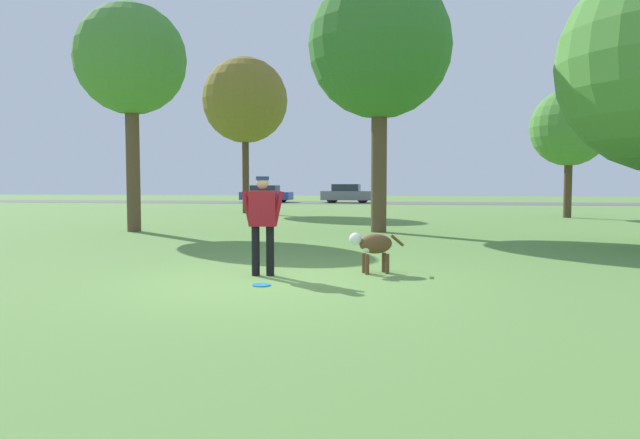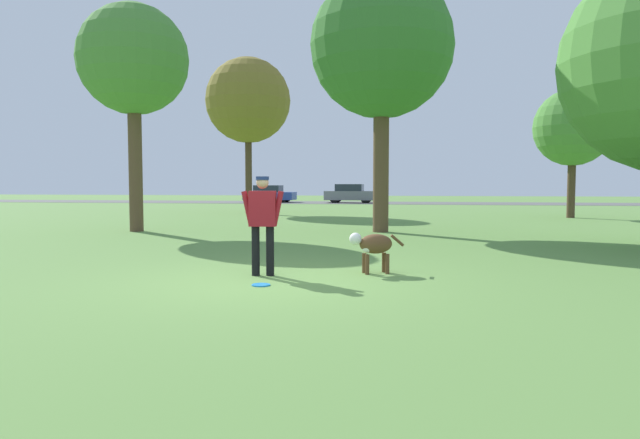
% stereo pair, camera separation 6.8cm
% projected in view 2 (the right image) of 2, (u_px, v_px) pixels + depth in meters
% --- Properties ---
extents(ground_plane, '(120.00, 120.00, 0.00)m').
position_uv_depth(ground_plane, '(271.00, 281.00, 8.66)').
color(ground_plane, '#608C42').
extents(far_road_strip, '(120.00, 6.00, 0.01)m').
position_uv_depth(far_road_strip, '(383.00, 203.00, 43.03)').
color(far_road_strip, '#5B5B59').
rests_on(far_road_strip, ground_plane).
extents(person, '(0.69, 0.27, 1.60)m').
position_uv_depth(person, '(263.00, 217.00, 9.13)').
color(person, black).
rests_on(person, ground_plane).
extents(dog, '(0.92, 0.50, 0.68)m').
position_uv_depth(dog, '(373.00, 245.00, 9.38)').
color(dog, brown).
rests_on(dog, ground_plane).
extents(frisbee, '(0.27, 0.27, 0.02)m').
position_uv_depth(frisbee, '(261.00, 285.00, 8.29)').
color(frisbee, '#268CE5').
rests_on(frisbee, ground_plane).
extents(tree_near_left, '(3.35, 3.35, 6.93)m').
position_uv_depth(tree_near_left, '(133.00, 61.00, 17.34)').
color(tree_near_left, brown).
rests_on(tree_near_left, ground_plane).
extents(tree_mid_center, '(4.31, 4.31, 7.76)m').
position_uv_depth(tree_mid_center, '(382.00, 47.00, 17.08)').
color(tree_mid_center, brown).
rests_on(tree_mid_center, ground_plane).
extents(tree_far_left, '(4.18, 4.18, 7.67)m').
position_uv_depth(tree_far_left, '(248.00, 101.00, 28.07)').
color(tree_far_left, '#4C3826').
rests_on(tree_far_left, ground_plane).
extents(tree_far_right, '(3.29, 3.29, 5.53)m').
position_uv_depth(tree_far_right, '(573.00, 128.00, 24.37)').
color(tree_far_right, '#4C3826').
rests_on(tree_far_right, ground_plane).
extents(parked_car_blue, '(3.97, 1.89, 1.33)m').
position_uv_depth(parked_car_blue, '(269.00, 194.00, 44.61)').
color(parked_car_blue, '#284293').
rests_on(parked_car_blue, ground_plane).
extents(parked_car_grey, '(3.97, 1.84, 1.42)m').
position_uv_depth(parked_car_grey, '(351.00, 194.00, 43.19)').
color(parked_car_grey, slate).
rests_on(parked_car_grey, ground_plane).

